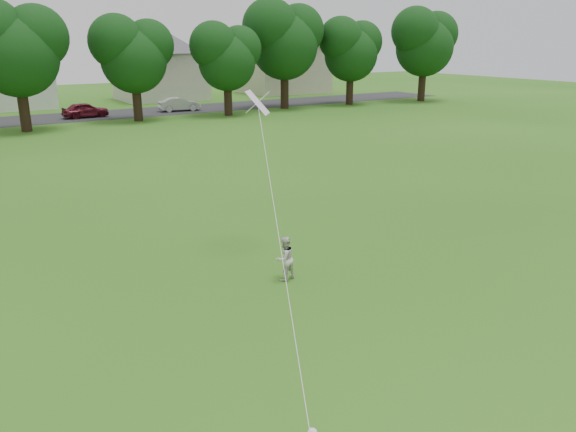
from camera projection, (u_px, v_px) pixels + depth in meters
ground at (304, 345)px, 12.29m from camera, size 160.00×160.00×0.00m
street at (19, 121)px, 46.09m from camera, size 90.00×7.00×0.01m
older_boy at (285, 259)px, 15.47m from camera, size 0.69×0.59×1.26m
kite at (276, 216)px, 12.59m from camera, size 2.66×5.07×10.75m
tree_row at (81, 43)px, 41.69m from camera, size 82.65×8.50×10.32m
house_row at (25, 56)px, 54.03m from camera, size 76.85×13.98×10.14m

